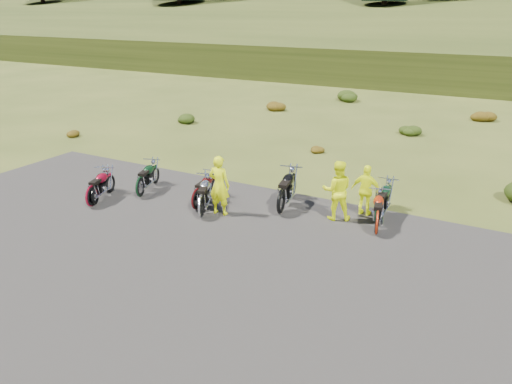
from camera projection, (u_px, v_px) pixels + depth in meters
The scene contains 22 objects.
ground at pixel (207, 231), 14.57m from camera, with size 300.00×300.00×0.00m, color #3E4A18.
gravel_pad at pixel (164, 259), 12.93m from camera, with size 20.00×12.00×0.04m, color black.
hill_slope at pixel (459, 64), 55.56m from camera, with size 300.00×46.00×3.00m, color #2D3812, non-canonical shape.
hill_plateau at pixel (501, 36), 104.76m from camera, with size 300.00×90.00×9.17m, color #2D3812.
shrub_0 at pixel (75, 132), 24.82m from camera, with size 0.77×0.77×0.45m, color #653A0C.
shrub_1 at pixel (185, 117), 27.83m from camera, with size 1.03×1.03×0.61m, color #1A330C.
shrub_2 at pixel (275, 105), 30.84m from camera, with size 1.30×1.30×0.77m, color #653A0C.
shrub_3 at pixel (348, 95), 33.85m from camera, with size 1.56×1.56×0.92m, color #1A330C.
shrub_4 at pixel (316, 147), 22.21m from camera, with size 0.77×0.77×0.45m, color #653A0C.
shrub_5 at pixel (409, 129), 25.22m from camera, with size 1.03×1.03×0.61m, color #1A330C.
shrub_6 at pixel (483, 114), 28.23m from camera, with size 1.30×1.30×0.77m, color #653A0C.
motorcycle_0 at pixel (96, 205), 16.43m from camera, with size 1.85×0.62×0.97m, color black, non-canonical shape.
motorcycle_1 at pixel (93, 207), 16.29m from camera, with size 1.96×0.65×1.02m, color maroon, non-canonical shape.
motorcycle_2 at pixel (141, 197), 17.11m from camera, with size 1.97×0.66×1.03m, color black, non-canonical shape.
motorcycle_3 at pixel (201, 218), 15.45m from camera, with size 2.05×0.68×1.07m, color #BCBCC1, non-canonical shape.
motorcycle_4 at pixel (197, 210), 16.06m from camera, with size 1.93×0.64×1.01m, color #410A0C, non-canonical shape.
motorcycle_5 at pixel (281, 214), 15.70m from camera, with size 2.30×0.77×1.21m, color black, non-canonical shape.
motorcycle_6 at pixel (376, 235), 14.32m from camera, with size 1.96×0.65×1.02m, color #9E240B, non-canonical shape.
motorcycle_7 at pixel (377, 224), 15.03m from camera, with size 2.07×0.69×1.09m, color black, non-canonical shape.
person_middle at pixel (219, 186), 15.37m from camera, with size 0.69×0.45×1.89m, color #E5F10C.
person_right_a at pixel (337, 191), 15.01m from camera, with size 0.90×0.70×1.85m, color #E5F10C.
person_right_b at pixel (366, 191), 15.36m from camera, with size 0.94×0.39×1.61m, color #E5F10C.
Camera 1 is at (7.63, -10.91, 6.19)m, focal length 35.00 mm.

